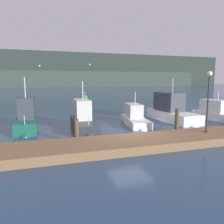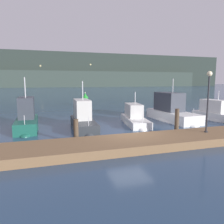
{
  "view_description": "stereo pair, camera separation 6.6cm",
  "coord_description": "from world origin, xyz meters",
  "px_view_note": "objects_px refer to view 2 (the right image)",
  "views": [
    {
      "loc": [
        -5.14,
        -12.37,
        3.61
      ],
      "look_at": [
        0.0,
        3.74,
        1.2
      ],
      "focal_mm": 35.0,
      "sensor_mm": 36.0,
      "label": 1
    },
    {
      "loc": [
        -5.08,
        -12.39,
        3.61
      ],
      "look_at": [
        0.0,
        3.74,
        1.2
      ],
      "focal_mm": 35.0,
      "sensor_mm": 36.0,
      "label": 2
    }
  ],
  "objects_px": {
    "dock_lamppost": "(209,91)",
    "motorboat_berth_6": "(217,117)",
    "motorboat_berth_2": "(27,123)",
    "channel_buoy": "(85,101)",
    "motorboat_berth_3": "(83,124)",
    "motorboat_berth_4": "(135,121)",
    "motorboat_berth_5": "(172,115)"
  },
  "relations": [
    {
      "from": "motorboat_berth_3",
      "to": "dock_lamppost",
      "type": "xyz_separation_m",
      "value": [
        6.8,
        -5.13,
        2.61
      ]
    },
    {
      "from": "motorboat_berth_2",
      "to": "channel_buoy",
      "type": "bearing_deg",
      "value": 63.12
    },
    {
      "from": "motorboat_berth_3",
      "to": "motorboat_berth_4",
      "type": "bearing_deg",
      "value": 7.97
    },
    {
      "from": "motorboat_berth_6",
      "to": "motorboat_berth_3",
      "type": "bearing_deg",
      "value": -179.83
    },
    {
      "from": "motorboat_berth_3",
      "to": "motorboat_berth_6",
      "type": "relative_size",
      "value": 1.01
    },
    {
      "from": "motorboat_berth_4",
      "to": "motorboat_berth_6",
      "type": "distance_m",
      "value": 8.04
    },
    {
      "from": "channel_buoy",
      "to": "dock_lamppost",
      "type": "height_order",
      "value": "dock_lamppost"
    },
    {
      "from": "motorboat_berth_5",
      "to": "dock_lamppost",
      "type": "distance_m",
      "value": 7.07
    },
    {
      "from": "dock_lamppost",
      "to": "motorboat_berth_4",
      "type": "bearing_deg",
      "value": 111.89
    },
    {
      "from": "motorboat_berth_3",
      "to": "motorboat_berth_5",
      "type": "height_order",
      "value": "motorboat_berth_5"
    },
    {
      "from": "motorboat_berth_6",
      "to": "channel_buoy",
      "type": "distance_m",
      "value": 17.93
    },
    {
      "from": "motorboat_berth_5",
      "to": "channel_buoy",
      "type": "relative_size",
      "value": 3.28
    },
    {
      "from": "motorboat_berth_2",
      "to": "motorboat_berth_5",
      "type": "height_order",
      "value": "motorboat_berth_2"
    },
    {
      "from": "motorboat_berth_4",
      "to": "dock_lamppost",
      "type": "height_order",
      "value": "dock_lamppost"
    },
    {
      "from": "motorboat_berth_3",
      "to": "dock_lamppost",
      "type": "bearing_deg",
      "value": -37.04
    },
    {
      "from": "motorboat_berth_2",
      "to": "motorboat_berth_4",
      "type": "relative_size",
      "value": 0.95
    },
    {
      "from": "motorboat_berth_3",
      "to": "channel_buoy",
      "type": "height_order",
      "value": "motorboat_berth_3"
    },
    {
      "from": "motorboat_berth_3",
      "to": "motorboat_berth_4",
      "type": "xyz_separation_m",
      "value": [
        4.49,
        0.63,
        -0.11
      ]
    },
    {
      "from": "motorboat_berth_5",
      "to": "motorboat_berth_4",
      "type": "bearing_deg",
      "value": -170.66
    },
    {
      "from": "dock_lamppost",
      "to": "motorboat_berth_6",
      "type": "bearing_deg",
      "value": 42.17
    },
    {
      "from": "channel_buoy",
      "to": "dock_lamppost",
      "type": "relative_size",
      "value": 0.53
    },
    {
      "from": "motorboat_berth_2",
      "to": "motorboat_berth_3",
      "type": "distance_m",
      "value": 4.26
    },
    {
      "from": "motorboat_berth_3",
      "to": "motorboat_berth_6",
      "type": "height_order",
      "value": "motorboat_berth_3"
    },
    {
      "from": "motorboat_berth_3",
      "to": "motorboat_berth_5",
      "type": "distance_m",
      "value": 8.55
    },
    {
      "from": "motorboat_berth_3",
      "to": "motorboat_berth_4",
      "type": "height_order",
      "value": "motorboat_berth_3"
    },
    {
      "from": "channel_buoy",
      "to": "motorboat_berth_5",
      "type": "bearing_deg",
      "value": -68.67
    },
    {
      "from": "motorboat_berth_2",
      "to": "motorboat_berth_5",
      "type": "xyz_separation_m",
      "value": [
        12.5,
        -0.05,
        0.02
      ]
    },
    {
      "from": "motorboat_berth_2",
      "to": "channel_buoy",
      "type": "distance_m",
      "value": 15.59
    },
    {
      "from": "motorboat_berth_2",
      "to": "motorboat_berth_5",
      "type": "distance_m",
      "value": 12.5
    },
    {
      "from": "motorboat_berth_4",
      "to": "dock_lamppost",
      "type": "relative_size",
      "value": 1.48
    },
    {
      "from": "motorboat_berth_2",
      "to": "motorboat_berth_3",
      "type": "bearing_deg",
      "value": -18.24
    },
    {
      "from": "motorboat_berth_4",
      "to": "channel_buoy",
      "type": "distance_m",
      "value": 14.69
    }
  ]
}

